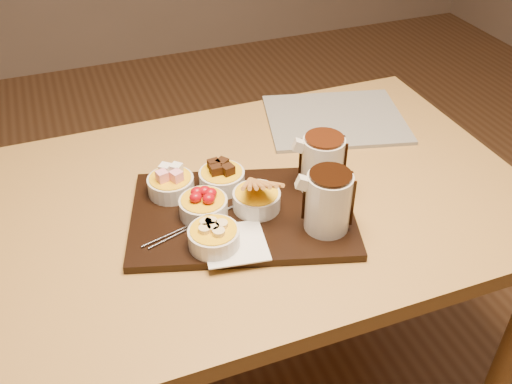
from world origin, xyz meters
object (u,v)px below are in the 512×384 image
object	(u,v)px
bowl_strawberries	(204,207)
newspaper	(335,119)
serving_board	(243,214)
dining_table	(257,227)
pitcher_dark_chocolate	(328,202)
pitcher_milk_chocolate	(322,164)

from	to	relation	value
bowl_strawberries	newspaper	bearing A→B (deg)	31.80
serving_board	newspaper	bearing A→B (deg)	55.28
dining_table	bowl_strawberries	distance (m)	0.20
pitcher_dark_chocolate	bowl_strawberries	bearing A→B (deg)	167.35
serving_board	pitcher_milk_chocolate	xyz separation A→B (m)	(0.19, 0.02, 0.07)
bowl_strawberries	newspaper	xyz separation A→B (m)	(0.44, 0.28, -0.03)
pitcher_dark_chocolate	serving_board	bearing A→B (deg)	160.02
pitcher_dark_chocolate	pitcher_milk_chocolate	size ratio (longest dim) A/B	1.00
dining_table	bowl_strawberries	bearing A→B (deg)	-159.60
newspaper	bowl_strawberries	bearing A→B (deg)	-133.97
bowl_strawberries	pitcher_dark_chocolate	size ratio (longest dim) A/B	0.81
dining_table	pitcher_dark_chocolate	xyz separation A→B (m)	(0.08, -0.17, 0.18)
dining_table	pitcher_milk_chocolate	bearing A→B (deg)	-21.99
pitcher_milk_chocolate	newspaper	bearing A→B (deg)	73.72
newspaper	pitcher_dark_chocolate	bearing A→B (deg)	-105.25
pitcher_milk_chocolate	newspaper	distance (m)	0.34
dining_table	serving_board	distance (m)	0.14
bowl_strawberries	pitcher_dark_chocolate	bearing A→B (deg)	-29.22
dining_table	bowl_strawberries	world-z (taller)	bowl_strawberries
serving_board	bowl_strawberries	world-z (taller)	bowl_strawberries
dining_table	bowl_strawberries	xyz separation A→B (m)	(-0.14, -0.05, 0.14)
pitcher_dark_chocolate	pitcher_milk_chocolate	xyz separation A→B (m)	(0.05, 0.12, 0.00)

